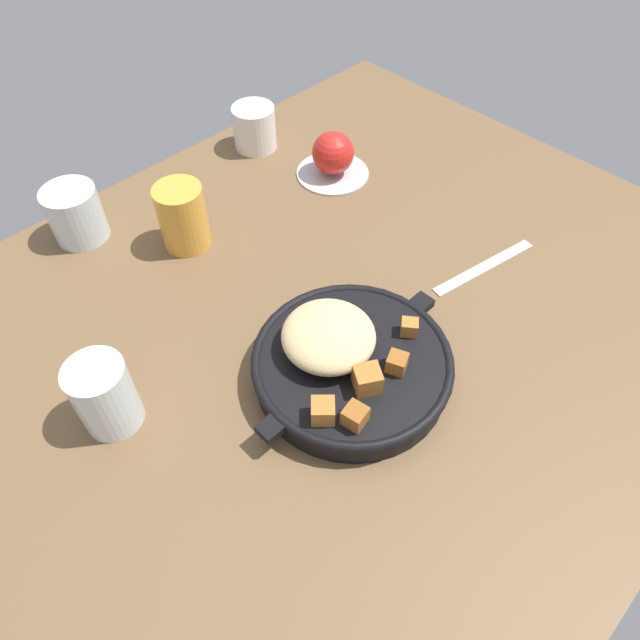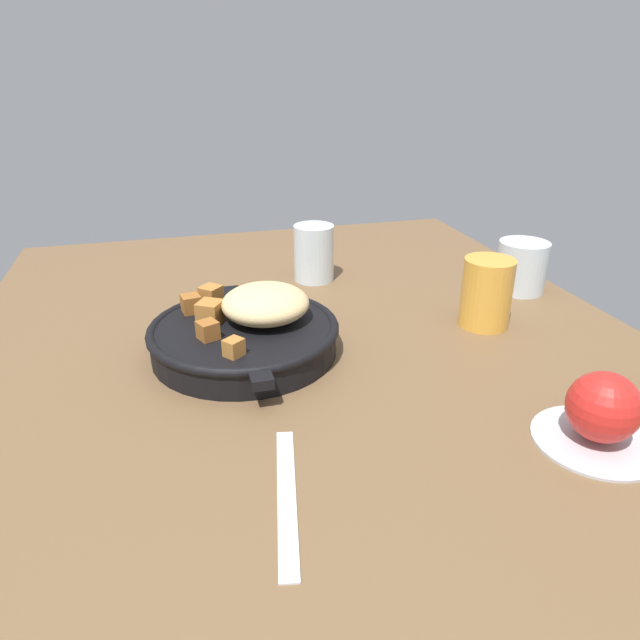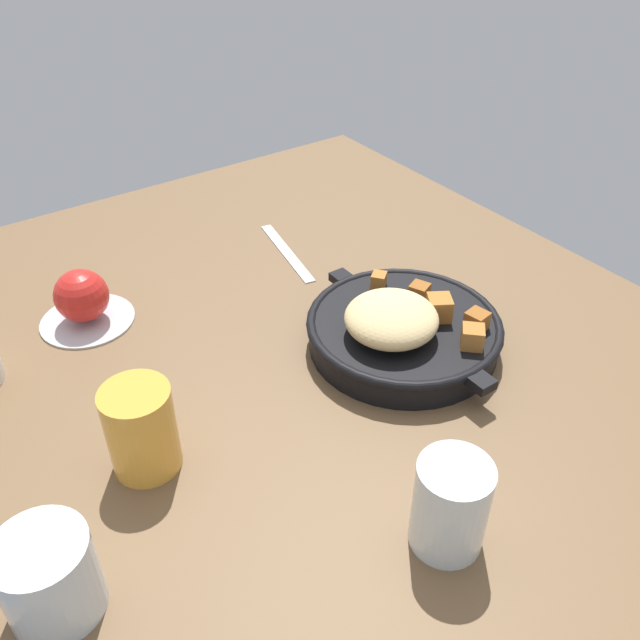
{
  "view_description": "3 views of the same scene",
  "coord_description": "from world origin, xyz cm",
  "px_view_note": "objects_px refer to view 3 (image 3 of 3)",
  "views": [
    {
      "loc": [
        -33.74,
        -34.81,
        59.05
      ],
      "look_at": [
        -1.37,
        -2.09,
        4.25
      ],
      "focal_mm": 32.79,
      "sensor_mm": 36.0,
      "label": 1
    },
    {
      "loc": [
        62.01,
        -16.25,
        33.99
      ],
      "look_at": [
        -2.48,
        1.27,
        3.4
      ],
      "focal_mm": 31.85,
      "sensor_mm": 36.0,
      "label": 2
    },
    {
      "loc": [
        -49.79,
        37.21,
        52.35
      ],
      "look_at": [
        2.53,
        0.36,
        4.78
      ],
      "focal_mm": 37.5,
      "sensor_mm": 36.0,
      "label": 3
    }
  ],
  "objects_px": {
    "cast_iron_skillet": "(402,329)",
    "water_glass_tall": "(450,505)",
    "butter_knife": "(287,252)",
    "red_apple": "(81,296)",
    "juice_glass_amber": "(141,429)",
    "water_glass_short": "(49,577)"
  },
  "relations": [
    {
      "from": "cast_iron_skillet",
      "to": "water_glass_tall",
      "type": "height_order",
      "value": "water_glass_tall"
    },
    {
      "from": "butter_knife",
      "to": "water_glass_tall",
      "type": "bearing_deg",
      "value": 173.68
    },
    {
      "from": "butter_knife",
      "to": "juice_glass_amber",
      "type": "relative_size",
      "value": 1.87
    },
    {
      "from": "butter_knife",
      "to": "juice_glass_amber",
      "type": "bearing_deg",
      "value": 139.06
    },
    {
      "from": "juice_glass_amber",
      "to": "water_glass_tall",
      "type": "distance_m",
      "value": 0.3
    },
    {
      "from": "cast_iron_skillet",
      "to": "red_apple",
      "type": "xyz_separation_m",
      "value": [
        0.28,
        0.3,
        0.01
      ]
    },
    {
      "from": "cast_iron_skillet",
      "to": "butter_knife",
      "type": "distance_m",
      "value": 0.28
    },
    {
      "from": "butter_knife",
      "to": "water_glass_tall",
      "type": "xyz_separation_m",
      "value": [
        -0.51,
        0.16,
        0.05
      ]
    },
    {
      "from": "butter_knife",
      "to": "water_glass_tall",
      "type": "height_order",
      "value": "water_glass_tall"
    },
    {
      "from": "butter_knife",
      "to": "water_glass_tall",
      "type": "relative_size",
      "value": 1.93
    },
    {
      "from": "red_apple",
      "to": "butter_knife",
      "type": "bearing_deg",
      "value": -90.79
    },
    {
      "from": "butter_knife",
      "to": "water_glass_short",
      "type": "xyz_separation_m",
      "value": [
        -0.37,
        0.46,
        0.04
      ]
    },
    {
      "from": "juice_glass_amber",
      "to": "water_glass_short",
      "type": "bearing_deg",
      "value": 129.79
    },
    {
      "from": "butter_knife",
      "to": "water_glass_short",
      "type": "height_order",
      "value": "water_glass_short"
    },
    {
      "from": "water_glass_tall",
      "to": "cast_iron_skillet",
      "type": "bearing_deg",
      "value": -32.44
    },
    {
      "from": "cast_iron_skillet",
      "to": "water_glass_short",
      "type": "height_order",
      "value": "cast_iron_skillet"
    },
    {
      "from": "cast_iron_skillet",
      "to": "water_glass_short",
      "type": "bearing_deg",
      "value": 101.98
    },
    {
      "from": "cast_iron_skillet",
      "to": "water_glass_tall",
      "type": "bearing_deg",
      "value": 147.56
    },
    {
      "from": "butter_knife",
      "to": "cast_iron_skillet",
      "type": "bearing_deg",
      "value": -170.91
    },
    {
      "from": "juice_glass_amber",
      "to": "cast_iron_skillet",
      "type": "bearing_deg",
      "value": -91.03
    },
    {
      "from": "cast_iron_skillet",
      "to": "red_apple",
      "type": "distance_m",
      "value": 0.41
    },
    {
      "from": "water_glass_short",
      "to": "water_glass_tall",
      "type": "relative_size",
      "value": 0.87
    }
  ]
}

